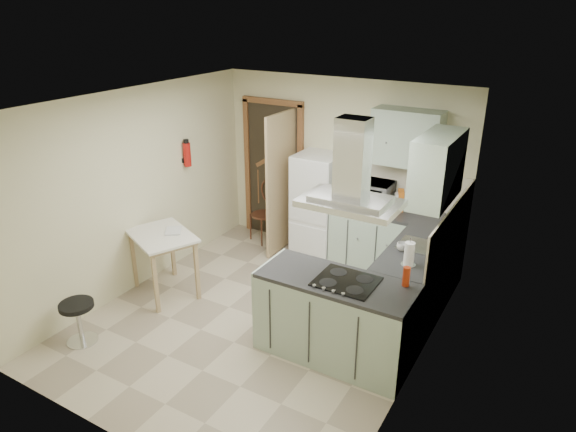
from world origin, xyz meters
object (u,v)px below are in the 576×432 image
Objects in this scene: stool at (79,322)px; fridge at (318,206)px; peninsula at (335,318)px; bentwood_chair at (264,215)px; extractor_hood at (350,203)px; drop_leaf_table at (164,264)px; microwave at (370,193)px.

fridge is at bearing 68.52° from stool.
fridge is 3.11× the size of stool.
bentwood_chair is (-2.14, 1.99, -0.03)m from peninsula.
extractor_hood is 1.04× the size of drop_leaf_table.
extractor_hood is 1.06× the size of bentwood_chair.
bentwood_chair reaches higher than stool.
fridge is at bearing 83.62° from drop_leaf_table.
extractor_hood reaches higher than fridge.
fridge is 2.53× the size of microwave.
peninsula is 2.19m from microwave.
extractor_hood reaches higher than microwave.
drop_leaf_table is 1.25m from stool.
microwave is at bearing 70.99° from drop_leaf_table.
stool is (-0.32, -3.16, -0.18)m from bentwood_chair.
stool is (-2.56, -1.17, -1.48)m from extractor_hood.
extractor_hood is 3.27m from bentwood_chair.
extractor_hood is (0.10, 0.00, 1.27)m from peninsula.
fridge is 2.26m from drop_leaf_table.
peninsula is 2.38m from drop_leaf_table.
bentwood_chair is at bearing 137.08° from peninsula.
microwave is at bearing 103.55° from peninsula.
bentwood_chair is at bearing 179.30° from fridge.
fridge is 1.74× the size of drop_leaf_table.
fridge is 3.42m from stool.
peninsula reaches higher than bentwood_chair.
peninsula is at bearing 22.98° from drop_leaf_table.
drop_leaf_table is at bearing 178.32° from peninsula.
extractor_hood reaches higher than drop_leaf_table.
stool is at bearing -73.37° from bentwood_chair.
peninsula is 1.83× the size of bentwood_chair.
fridge is at bearing 123.79° from extractor_hood.
extractor_hood is at bearing -74.47° from microwave.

